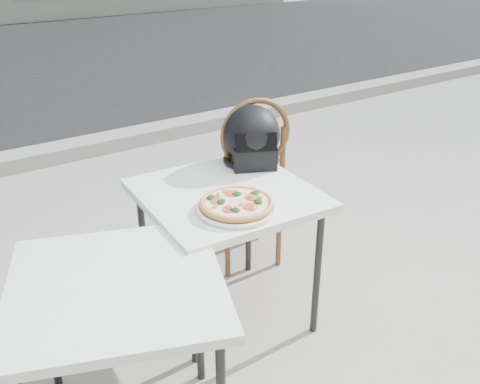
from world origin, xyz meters
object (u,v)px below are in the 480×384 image
plate (237,208)px  helmet (252,138)px  pizza (237,203)px  cafe_table_side (117,297)px  cafe_chair_main (248,174)px  cafe_table_main (227,204)px

plate → helmet: 0.53m
pizza → cafe_table_side: bearing=-163.5°
cafe_chair_main → plate: bearing=63.5°
helmet → cafe_table_side: 1.11m
helmet → cafe_table_side: (-0.94, -0.56, -0.20)m
cafe_table_main → helmet: (0.28, 0.21, 0.19)m
plate → cafe_table_side: bearing=-163.6°
plate → cafe_chair_main: 0.68m
plate → pizza: size_ratio=1.09×
pizza → cafe_chair_main: cafe_chair_main is taller
cafe_table_main → plate: 0.20m
pizza → cafe_table_main: bearing=70.4°
cafe_table_main → cafe_chair_main: size_ratio=0.76×
cafe_chair_main → cafe_table_side: 1.23m
plate → cafe_chair_main: (0.42, 0.52, -0.14)m
cafe_table_main → helmet: bearing=36.6°
pizza → cafe_chair_main: bearing=51.2°
cafe_chair_main → cafe_table_side: bearing=46.7°
cafe_table_main → cafe_table_side: 0.75m
cafe_table_main → pizza: size_ratio=2.06×
helmet → cafe_chair_main: (0.07, 0.13, -0.26)m
cafe_chair_main → cafe_table_side: cafe_chair_main is taller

